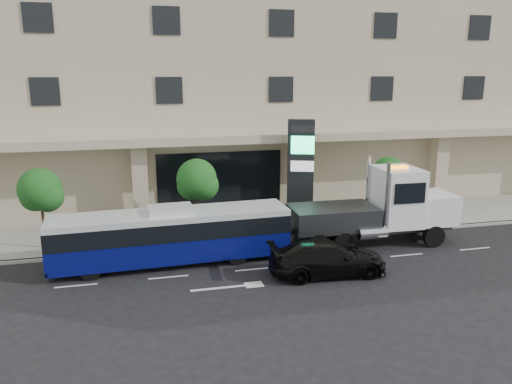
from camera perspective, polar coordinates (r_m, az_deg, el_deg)
ground at (r=25.24m, az=-1.03°, el=-7.56°), size 120.00×120.00×0.00m
sidewalk at (r=29.84m, az=-3.12°, el=-4.04°), size 120.00×6.00×0.15m
curb at (r=27.05m, az=-1.95°, el=-5.92°), size 120.00×0.30×0.15m
convention_center at (r=38.74m, az=-6.21°, el=14.82°), size 60.00×17.60×20.00m
tree_left at (r=27.68m, az=-23.39°, el=-0.05°), size 2.27×2.20×4.22m
tree_mid at (r=27.38m, az=-6.73°, el=1.17°), size 2.28×2.20×4.38m
tree_right at (r=30.91m, az=14.95°, el=1.81°), size 2.10×2.00×4.04m
city_bus at (r=24.42m, az=-9.63°, el=-4.85°), size 11.43×2.83×2.87m
tow_truck at (r=27.56m, az=14.02°, el=-1.93°), size 10.26×2.77×4.67m
black_sedan at (r=23.28m, az=8.19°, el=-7.49°), size 5.54×2.52×1.57m
signage_pylon at (r=29.76m, az=5.12°, el=2.35°), size 1.65×1.07×6.26m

